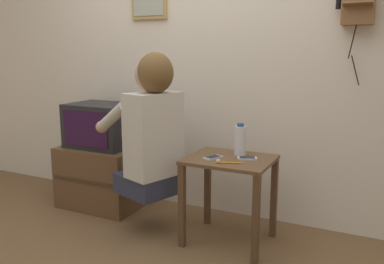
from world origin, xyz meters
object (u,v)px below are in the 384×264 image
(person, at_px, (151,126))
(cell_phone_spare, at_px, (247,158))
(television, at_px, (101,125))
(toothbrush, at_px, (227,162))
(cell_phone_held, at_px, (213,157))
(water_bottle, at_px, (240,140))

(person, xyz_separation_m, cell_phone_spare, (0.63, 0.14, -0.18))
(television, bearing_deg, person, -24.01)
(television, xyz_separation_m, toothbrush, (1.21, -0.31, -0.09))
(cell_phone_held, height_order, toothbrush, toothbrush)
(cell_phone_held, relative_size, cell_phone_spare, 1.00)
(cell_phone_spare, xyz_separation_m, water_bottle, (-0.08, 0.08, 0.09))
(cell_phone_held, xyz_separation_m, cell_phone_spare, (0.20, 0.08, 0.00))
(cell_phone_spare, height_order, toothbrush, toothbrush)
(person, xyz_separation_m, toothbrush, (0.55, -0.01, -0.18))
(cell_phone_spare, distance_m, water_bottle, 0.15)
(cell_phone_spare, bearing_deg, water_bottle, -156.55)
(television, bearing_deg, cell_phone_held, -12.20)
(television, relative_size, toothbrush, 3.36)
(television, height_order, cell_phone_held, television)
(cell_phone_held, relative_size, toothbrush, 0.91)
(television, relative_size, cell_phone_spare, 3.73)
(water_bottle, bearing_deg, television, 176.45)
(person, bearing_deg, toothbrush, -72.41)
(toothbrush, bearing_deg, television, 54.50)
(person, relative_size, toothbrush, 6.36)
(cell_phone_held, bearing_deg, television, -168.07)
(cell_phone_spare, distance_m, toothbrush, 0.17)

